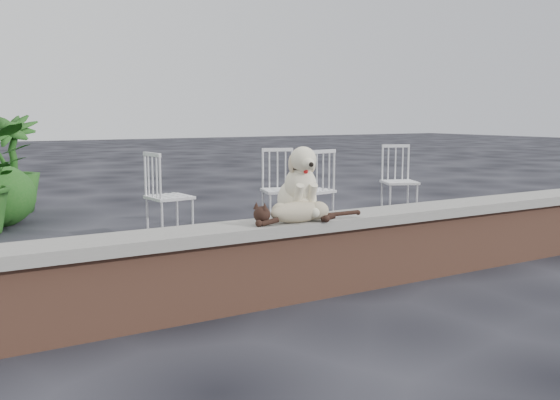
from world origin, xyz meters
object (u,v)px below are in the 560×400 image
chair_d (400,181)px  cat (299,210)px  dog (297,182)px  chair_c (311,189)px  chair_e (169,195)px  potted_plant_b (11,164)px  chair_b (281,189)px

chair_d → cat: bearing=-118.3°
dog → cat: (-0.08, -0.15, -0.18)m
cat → chair_c: (1.65, 2.31, -0.20)m
chair_d → chair_e: (-3.14, 0.15, 0.00)m
cat → potted_plant_b: size_ratio=0.75×
chair_e → cat: bearing=173.3°
chair_d → dog: bearing=-119.3°
cat → chair_e: bearing=99.4°
dog → potted_plant_b: size_ratio=0.41×
chair_d → chair_e: bearing=-159.2°
cat → chair_d: size_ratio=1.07×
potted_plant_b → dog: bearing=-76.5°
cat → potted_plant_b: (-1.19, 5.43, 0.00)m
chair_e → dog: bearing=175.1°
chair_c → potted_plant_b: size_ratio=0.71×
chair_c → dog: bearing=43.5°
dog → cat: 0.25m
cat → chair_b: 2.88m
dog → cat: dog is taller
dog → chair_c: dog is taller
cat → dog: bearing=72.0°
dog → chair_c: 2.70m
chair_e → chair_b: bearing=-101.1°
potted_plant_b → chair_c: bearing=-47.8°
chair_b → potted_plant_b: potted_plant_b is taller
chair_d → potted_plant_b: size_ratio=0.71×
chair_d → potted_plant_b: (-4.36, 2.93, 0.20)m
chair_c → chair_b: same height
chair_c → chair_e: bearing=-22.1°
cat → chair_b: bearing=71.6°
chair_c → chair_e: same height
dog → chair_d: dog is taller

